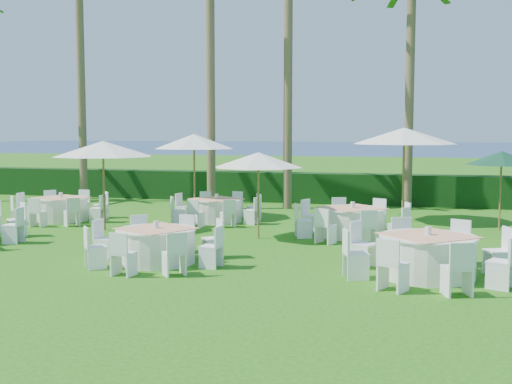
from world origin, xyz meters
The scene contains 17 objects.
ground centered at (0.00, 0.00, 0.00)m, with size 120.00×120.00×0.00m, color #205A0F.
hedge centered at (0.00, 12.00, 0.60)m, with size 34.00×1.00×1.20m, color black.
ocean centered at (0.00, 102.00, 0.00)m, with size 260.00×260.00×0.00m, color #081A52.
banquet_table_b centered at (-0.13, -0.68, 0.40)m, with size 3.06×3.06×0.93m.
banquet_table_c centered at (5.60, -0.52, 0.44)m, with size 3.28×3.28×1.01m.
banquet_table_d centered at (-5.82, 4.62, 0.40)m, with size 3.01×3.01×0.92m.
banquet_table_e centered at (-0.94, 5.79, 0.39)m, with size 2.92×2.92×0.89m.
banquet_table_f centered at (3.59, 3.99, 0.42)m, with size 3.09×3.09×0.96m.
umbrella_a centered at (-3.54, 3.27, 2.37)m, with size 2.92×2.92×2.60m.
umbrella_b centered at (1.19, 3.01, 2.11)m, with size 2.42×2.42×2.32m.
umbrella_c centered at (-1.94, 6.45, 2.54)m, with size 2.73×2.73×2.79m.
umbrella_d centered at (4.79, 7.33, 2.73)m, with size 3.22×3.22×2.99m.
umbrella_green centered at (7.59, 6.32, 2.10)m, with size 2.02×2.02×2.30m.
palm_a centered at (-8.09, 9.91, 5.77)m, with size 4.40×4.13×10.58m.
palm_b centered at (-2.21, 8.92, 5.04)m, with size 4.34×4.30×9.16m.
palm_c centered at (0.48, 9.79, 6.18)m, with size 4.32×4.32×11.40m.
palm_d centered at (4.81, 10.72, 4.80)m, with size 4.40×4.13×8.70m.
Camera 1 is at (5.62, -13.45, 2.88)m, focal length 45.00 mm.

